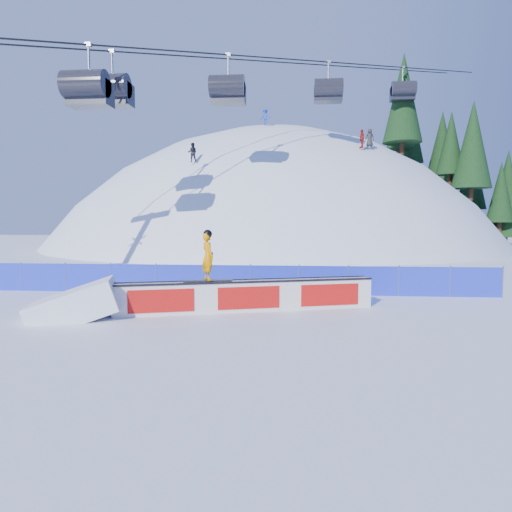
{
  "coord_description": "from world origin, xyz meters",
  "views": [
    {
      "loc": [
        2.9,
        -14.14,
        3.03
      ],
      "look_at": [
        1.32,
        3.44,
        1.67
      ],
      "focal_mm": 32.0,
      "sensor_mm": 36.0,
      "label": 1
    }
  ],
  "objects": [
    {
      "name": "chairlift",
      "position": [
        4.74,
        27.49,
        16.89
      ],
      "size": [
        40.8,
        41.7,
        22.0
      ],
      "color": "#989DA6",
      "rests_on": "ground"
    },
    {
      "name": "snow_ramp",
      "position": [
        -3.97,
        -0.67,
        0.0
      ],
      "size": [
        3.16,
        2.48,
        1.73
      ],
      "primitive_type": null,
      "rotation": [
        0.0,
        -0.31,
        0.3
      ],
      "color": "white",
      "rests_on": "ground"
    },
    {
      "name": "snow_hill",
      "position": [
        0.0,
        42.0,
        -18.0
      ],
      "size": [
        64.0,
        64.0,
        64.0
      ],
      "color": "white",
      "rests_on": "ground"
    },
    {
      "name": "distant_skiers",
      "position": [
        2.1,
        29.42,
        11.19
      ],
      "size": [
        16.38,
        10.48,
        6.65
      ],
      "color": "black",
      "rests_on": "ground"
    },
    {
      "name": "snowboarder",
      "position": [
        -0.01,
        0.56,
        1.88
      ],
      "size": [
        1.64,
        0.77,
        1.7
      ],
      "rotation": [
        0.0,
        0.0,
        2.16
      ],
      "color": "black",
      "rests_on": "rail_box"
    },
    {
      "name": "treeline",
      "position": [
        20.37,
        42.48,
        11.7
      ],
      "size": [
        19.88,
        10.16,
        22.08
      ],
      "color": "#321F14",
      "rests_on": "ground"
    },
    {
      "name": "safety_fence",
      "position": [
        0.0,
        4.5,
        0.6
      ],
      "size": [
        22.05,
        0.05,
        1.3
      ],
      "color": "#1B2CC8",
      "rests_on": "ground"
    },
    {
      "name": "rail_box",
      "position": [
        1.25,
        0.96,
        0.52
      ],
      "size": [
        8.53,
        3.2,
        1.05
      ],
      "rotation": [
        0.0,
        0.0,
        0.3
      ],
      "color": "silver",
      "rests_on": "ground"
    },
    {
      "name": "ground",
      "position": [
        0.0,
        0.0,
        0.0
      ],
      "size": [
        160.0,
        160.0,
        0.0
      ],
      "primitive_type": "plane",
      "color": "white",
      "rests_on": "ground"
    }
  ]
}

